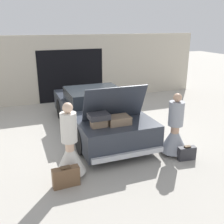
% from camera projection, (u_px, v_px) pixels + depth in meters
% --- Properties ---
extents(ground_plane, '(40.00, 40.00, 0.00)m').
position_uv_depth(ground_plane, '(98.00, 130.00, 8.37)').
color(ground_plane, '#ADA89E').
extents(garage_wall_back, '(12.00, 0.14, 2.80)m').
position_uv_depth(garage_wall_back, '(71.00, 69.00, 11.20)').
color(garage_wall_back, beige).
rests_on(garage_wall_back, ground_plane).
extents(car, '(1.97, 4.79, 1.76)m').
position_uv_depth(car, '(97.00, 112.00, 8.18)').
color(car, '#2D333D').
rests_on(car, ground_plane).
extents(person_left, '(0.66, 0.66, 1.69)m').
position_uv_depth(person_left, '(70.00, 151.00, 5.68)').
color(person_left, beige).
rests_on(person_left, ground_plane).
extents(person_right, '(0.72, 0.72, 1.61)m').
position_uv_depth(person_right, '(175.00, 133.00, 6.68)').
color(person_right, tan).
rests_on(person_right, ground_plane).
extents(suitcase_beside_left_person, '(0.57, 0.21, 0.45)m').
position_uv_depth(suitcase_beside_left_person, '(66.00, 177.00, 5.40)').
color(suitcase_beside_left_person, brown).
rests_on(suitcase_beside_left_person, ground_plane).
extents(suitcase_beside_right_person, '(0.46, 0.21, 0.37)m').
position_uv_depth(suitcase_beside_right_person, '(187.00, 153.00, 6.48)').
color(suitcase_beside_right_person, '#2D2D33').
rests_on(suitcase_beside_right_person, ground_plane).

